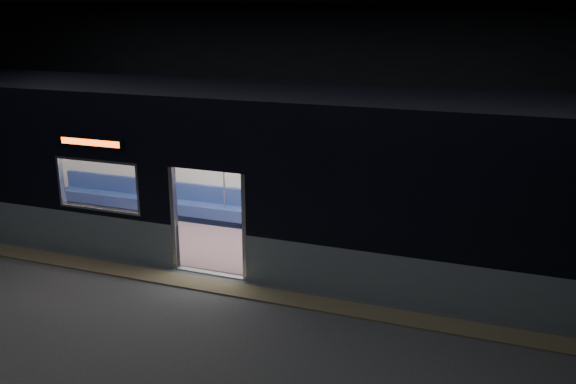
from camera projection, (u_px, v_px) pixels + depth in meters
The scene contains 7 objects.
station_floor at pixel (183, 297), 10.68m from camera, with size 24.00×14.00×0.01m, color #47494C.
station_envelope at pixel (172, 87), 9.62m from camera, with size 24.00×14.00×5.00m.
tactile_strip at pixel (198, 283), 11.17m from camera, with size 22.80×0.50×0.03m, color #8C7F59.
metro_car at pixel (241, 162), 12.43m from camera, with size 18.00×3.04×3.35m.
passenger at pixel (332, 204), 13.07m from camera, with size 0.43×0.75×1.46m.
handbag at pixel (329, 214), 12.88m from camera, with size 0.28×0.24×0.14m, color black.
transit_map at pixel (294, 167), 13.49m from camera, with size 1.04×0.03×0.68m, color white.
Camera 1 is at (5.10, -8.45, 4.84)m, focal length 38.00 mm.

